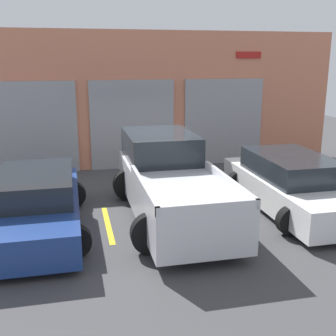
% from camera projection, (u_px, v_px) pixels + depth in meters
% --- Properties ---
extents(ground_plane, '(28.00, 28.00, 0.00)m').
position_uv_depth(ground_plane, '(156.00, 194.00, 11.63)').
color(ground_plane, '#3D3D3F').
extents(shophouse_building, '(13.93, 0.68, 4.51)m').
position_uv_depth(shophouse_building, '(136.00, 101.00, 14.15)').
color(shophouse_building, '#D17A5B').
rests_on(shophouse_building, ground).
extents(pickup_truck, '(2.43, 5.24, 1.79)m').
position_uv_depth(pickup_truck, '(170.00, 181.00, 9.88)').
color(pickup_truck, silver).
rests_on(pickup_truck, ground).
extents(sedan_white, '(2.23, 4.65, 1.34)m').
position_uv_depth(sedan_white, '(292.00, 184.00, 10.32)').
color(sedan_white, white).
rests_on(sedan_white, ground).
extents(sedan_side, '(2.17, 4.61, 1.28)m').
position_uv_depth(sedan_side, '(36.00, 204.00, 9.02)').
color(sedan_side, navy).
rests_on(sedan_side, ground).
extents(parking_stripe_left, '(0.12, 2.20, 0.01)m').
position_uv_depth(parking_stripe_left, '(108.00, 224.00, 9.47)').
color(parking_stripe_left, gold).
rests_on(parking_stripe_left, ground).
extents(parking_stripe_centre, '(0.12, 2.20, 0.01)m').
position_uv_depth(parking_stripe_centre, '(234.00, 214.00, 10.12)').
color(parking_stripe_centre, gold).
rests_on(parking_stripe_centre, ground).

